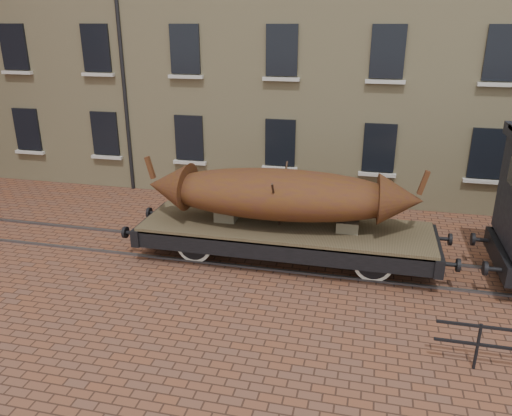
# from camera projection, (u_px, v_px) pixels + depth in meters

# --- Properties ---
(ground) EXTENTS (90.00, 90.00, 0.00)m
(ground) POSITION_uv_depth(u_px,v_px,m) (335.00, 265.00, 13.79)
(ground) COLOR brown
(warehouse_cream) EXTENTS (40.00, 10.19, 14.00)m
(warehouse_cream) POSITION_uv_depth(u_px,v_px,m) (442.00, 3.00, 19.80)
(warehouse_cream) COLOR tan
(warehouse_cream) RESTS_ON ground
(rail_track) EXTENTS (30.00, 1.52, 0.06)m
(rail_track) POSITION_uv_depth(u_px,v_px,m) (335.00, 264.00, 13.78)
(rail_track) COLOR #59595E
(rail_track) RESTS_ON ground
(flatcar_wagon) EXTENTS (8.95, 2.43, 1.35)m
(flatcar_wagon) POSITION_uv_depth(u_px,v_px,m) (285.00, 232.00, 13.80)
(flatcar_wagon) COLOR brown
(flatcar_wagon) RESTS_ON ground
(iron_boat) EXTENTS (7.60, 2.33, 1.77)m
(iron_boat) POSITION_uv_depth(u_px,v_px,m) (280.00, 194.00, 13.45)
(iron_boat) COLOR #4D2C0D
(iron_boat) RESTS_ON flatcar_wagon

